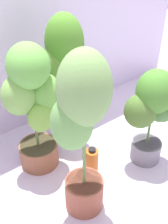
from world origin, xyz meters
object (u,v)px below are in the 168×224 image
Objects in this scene: potted_plant_front_right at (151,110)px; nutrient_bottle at (92,161)px; potted_plant_front_left at (81,126)px; potted_plant_back_left at (34,103)px; potted_plant_back_center at (62,68)px.

potted_plant_front_right is 0.53m from nutrient_bottle.
potted_plant_front_left is 1.13× the size of potted_plant_back_left.
potted_plant_back_center is at bearing 63.67° from potted_plant_front_left.
potted_plant_back_center reaches higher than potted_plant_back_left.
potted_plant_front_right is 3.37× the size of nutrient_bottle.
nutrient_bottle is at bearing -51.50° from potted_plant_back_left.
nutrient_bottle is (-0.08, -0.44, -0.51)m from potted_plant_back_center.
potted_plant_back_left is at bearing 91.63° from potted_plant_front_left.
potted_plant_back_center is at bearing 118.38° from potted_plant_front_right.
potted_plant_front_left is at bearing -88.37° from potted_plant_back_left.
potted_plant_front_left is 0.48m from potted_plant_back_left.
potted_plant_front_left is 1.42× the size of potted_plant_front_right.
potted_plant_back_center is 0.36m from potted_plant_back_left.
potted_plant_front_right is 0.73× the size of potted_plant_back_center.
potted_plant_front_left is 1.03× the size of potted_plant_back_center.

